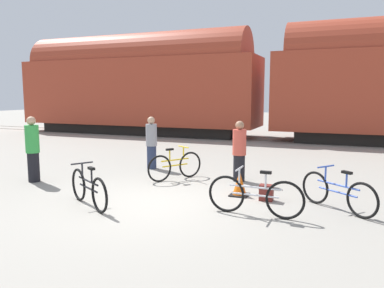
% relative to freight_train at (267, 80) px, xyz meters
% --- Properties ---
extents(ground_plane, '(80.00, 80.00, 0.00)m').
position_rel_freight_train_xyz_m(ground_plane, '(-0.00, -12.04, -2.94)').
color(ground_plane, gray).
extents(freight_train, '(28.57, 3.05, 5.60)m').
position_rel_freight_train_xyz_m(freight_train, '(0.00, 0.00, 0.00)').
color(freight_train, black).
rests_on(freight_train, ground_plane).
extents(rail_near, '(40.57, 0.07, 0.01)m').
position_rel_freight_train_xyz_m(rail_near, '(-0.00, -0.72, -2.93)').
color(rail_near, '#4C4238').
rests_on(rail_near, ground_plane).
extents(rail_far, '(40.57, 0.07, 0.01)m').
position_rel_freight_train_xyz_m(rail_far, '(-0.00, 0.72, -2.93)').
color(rail_far, '#4C4238').
rests_on(rail_far, ground_plane).
extents(bicycle_silver, '(1.81, 0.46, 0.88)m').
position_rel_freight_train_xyz_m(bicycle_silver, '(2.13, -12.07, -2.57)').
color(bicycle_silver, black).
rests_on(bicycle_silver, ground_plane).
extents(bicycle_blue, '(1.41, 1.12, 0.83)m').
position_rel_freight_train_xyz_m(bicycle_blue, '(3.53, -11.17, -2.58)').
color(bicycle_blue, black).
rests_on(bicycle_blue, ground_plane).
extents(bicycle_yellow, '(0.93, 1.42, 0.87)m').
position_rel_freight_train_xyz_m(bicycle_yellow, '(-0.46, -9.93, -2.57)').
color(bicycle_yellow, black).
rests_on(bicycle_yellow, ground_plane).
extents(bicycle_black, '(1.53, 0.93, 0.85)m').
position_rel_freight_train_xyz_m(bicycle_black, '(-1.08, -12.75, -2.58)').
color(bicycle_black, black).
rests_on(bicycle_black, ground_plane).
extents(person_in_grey, '(0.33, 0.33, 1.57)m').
position_rel_freight_train_xyz_m(person_in_grey, '(-1.74, -8.83, -2.16)').
color(person_in_grey, '#283351').
rests_on(person_in_grey, ground_plane).
extents(person_in_green, '(0.34, 0.34, 1.68)m').
position_rel_freight_train_xyz_m(person_in_green, '(-3.74, -11.49, -2.10)').
color(person_in_green, black).
rests_on(person_in_green, ground_plane).
extents(person_in_red, '(0.35, 0.35, 1.56)m').
position_rel_freight_train_xyz_m(person_in_red, '(1.14, -9.48, -2.16)').
color(person_in_red, black).
rests_on(person_in_red, ground_plane).
extents(backpack, '(0.28, 0.20, 0.34)m').
position_rel_freight_train_xyz_m(backpack, '(2.14, -11.01, -2.77)').
color(backpack, maroon).
rests_on(backpack, ground_plane).
extents(traffic_cone, '(0.40, 0.40, 0.55)m').
position_rel_freight_train_xyz_m(traffic_cone, '(1.51, -10.83, -2.69)').
color(traffic_cone, black).
rests_on(traffic_cone, ground_plane).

